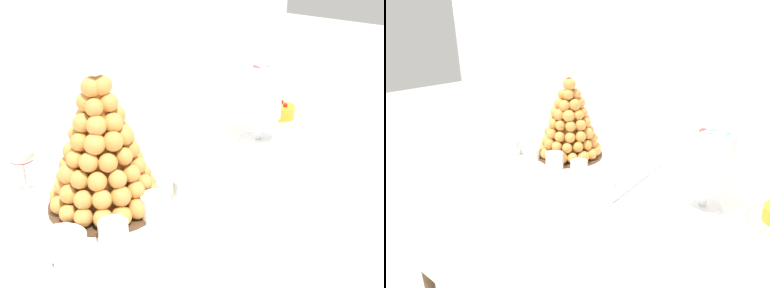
# 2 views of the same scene
# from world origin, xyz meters

# --- Properties ---
(backdrop_wall) EXTENTS (4.80, 0.10, 2.50)m
(backdrop_wall) POSITION_xyz_m (0.00, 1.14, 1.25)
(backdrop_wall) COLOR silver
(backdrop_wall) RESTS_ON ground_plane
(buffet_table) EXTENTS (1.50, 0.86, 0.76)m
(buffet_table) POSITION_xyz_m (0.00, 0.00, 0.65)
(buffet_table) COLOR brown
(buffet_table) RESTS_ON ground_plane
(serving_tray) EXTENTS (0.59, 0.36, 0.02)m
(serving_tray) POSITION_xyz_m (-0.15, 0.04, 0.77)
(serving_tray) COLOR white
(serving_tray) RESTS_ON buffet_table
(croquembouche) EXTENTS (0.25, 0.25, 0.34)m
(croquembouche) POSITION_xyz_m (-0.17, 0.07, 0.90)
(croquembouche) COLOR #4C331E
(croquembouche) RESTS_ON serving_tray
(dessert_cup_left) EXTENTS (0.06, 0.06, 0.06)m
(dessert_cup_left) POSITION_xyz_m (-0.36, -0.05, 0.80)
(dessert_cup_left) COLOR silver
(dessert_cup_left) RESTS_ON serving_tray
(dessert_cup_mid_left) EXTENTS (0.06, 0.06, 0.05)m
(dessert_cup_mid_left) POSITION_xyz_m (-0.26, -0.04, 0.79)
(dessert_cup_mid_left) COLOR silver
(dessert_cup_mid_left) RESTS_ON serving_tray
(dessert_cup_centre) EXTENTS (0.06, 0.06, 0.06)m
(dessert_cup_centre) POSITION_xyz_m (-0.14, -0.05, 0.80)
(dessert_cup_centre) COLOR silver
(dessert_cup_centre) RESTS_ON serving_tray
(dessert_cup_mid_right) EXTENTS (0.06, 0.06, 0.05)m
(dessert_cup_mid_right) POSITION_xyz_m (-0.04, -0.04, 0.80)
(dessert_cup_mid_right) COLOR silver
(dessert_cup_mid_right) RESTS_ON serving_tray
(dessert_cup_right) EXTENTS (0.06, 0.06, 0.05)m
(dessert_cup_right) POSITION_xyz_m (0.07, -0.03, 0.80)
(dessert_cup_right) COLOR silver
(dessert_cup_right) RESTS_ON serving_tray
(creme_brulee_ramekin) EXTENTS (0.10, 0.10, 0.03)m
(creme_brulee_ramekin) POSITION_xyz_m (-0.34, 0.02, 0.79)
(creme_brulee_ramekin) COLOR white
(creme_brulee_ramekin) RESTS_ON serving_tray
(macaron_goblet) EXTENTS (0.12, 0.12, 0.24)m
(macaron_goblet) POSITION_xyz_m (0.36, 0.02, 0.91)
(macaron_goblet) COLOR white
(macaron_goblet) RESTS_ON buffet_table
(wine_glass) EXTENTS (0.07, 0.07, 0.15)m
(wine_glass) POSITION_xyz_m (-0.25, 0.27, 0.87)
(wine_glass) COLOR silver
(wine_glass) RESTS_ON buffet_table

